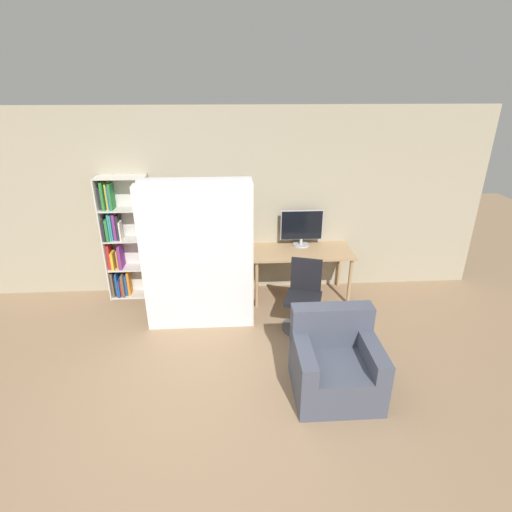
# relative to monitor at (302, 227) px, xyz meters

# --- Properties ---
(ground_plane) EXTENTS (16.00, 16.00, 0.00)m
(ground_plane) POSITION_rel_monitor_xyz_m (-1.29, -2.56, -1.03)
(ground_plane) COLOR #937556
(wall_back) EXTENTS (8.00, 0.06, 2.70)m
(wall_back) POSITION_rel_monitor_xyz_m (-1.29, 0.17, 0.32)
(wall_back) COLOR tan
(wall_back) RESTS_ON ground
(desk) EXTENTS (1.45, 0.69, 0.74)m
(desk) POSITION_rel_monitor_xyz_m (-0.03, -0.21, -0.37)
(desk) COLOR tan
(desk) RESTS_ON ground
(monitor) EXTENTS (0.62, 0.24, 0.54)m
(monitor) POSITION_rel_monitor_xyz_m (0.00, 0.00, 0.00)
(monitor) COLOR #B7B7BC
(monitor) RESTS_ON desk
(office_chair) EXTENTS (0.55, 0.55, 0.91)m
(office_chair) POSITION_rel_monitor_xyz_m (-0.12, -1.03, -0.66)
(office_chair) COLOR #4C4C51
(office_chair) RESTS_ON ground
(bookshelf) EXTENTS (0.68, 0.31, 1.80)m
(bookshelf) POSITION_rel_monitor_xyz_m (-2.60, 0.01, -0.16)
(bookshelf) COLOR beige
(bookshelf) RESTS_ON ground
(mattress_near) EXTENTS (1.37, 0.22, 1.92)m
(mattress_near) POSITION_rel_monitor_xyz_m (-1.44, -0.94, -0.07)
(mattress_near) COLOR silver
(mattress_near) RESTS_ON ground
(mattress_far) EXTENTS (1.37, 0.19, 1.91)m
(mattress_far) POSITION_rel_monitor_xyz_m (-1.44, -0.68, -0.07)
(mattress_far) COLOR silver
(mattress_far) RESTS_ON ground
(armchair) EXTENTS (0.85, 0.80, 0.85)m
(armchair) POSITION_rel_monitor_xyz_m (0.00, -2.20, -0.71)
(armchair) COLOR #474C5B
(armchair) RESTS_ON ground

